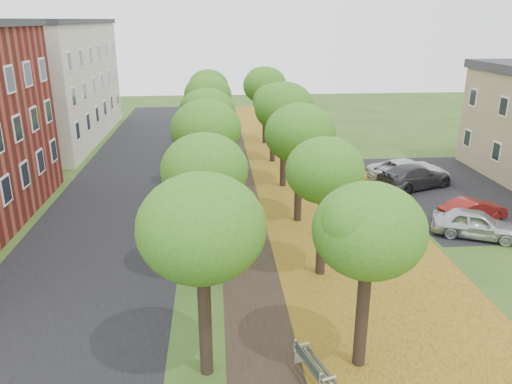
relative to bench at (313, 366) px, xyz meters
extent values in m
plane|color=#2D4C19|center=(-1.01, 0.61, -0.46)|extent=(120.00, 120.00, 0.00)
cube|color=black|center=(-8.51, 15.61, -0.45)|extent=(8.00, 70.00, 0.01)
cube|color=black|center=(-1.01, 15.61, -0.45)|extent=(3.20, 70.00, 0.01)
cube|color=#AD8D1F|center=(3.99, 15.61, -0.45)|extent=(7.50, 70.00, 0.01)
cube|color=black|center=(12.49, 16.61, -0.45)|extent=(9.00, 16.00, 0.01)
cylinder|color=black|center=(-3.21, 0.61, 1.39)|extent=(0.40, 0.40, 3.68)
ellipsoid|color=#346A16|center=(-3.21, 0.61, 4.34)|extent=(3.41, 3.41, 2.90)
cylinder|color=black|center=(-3.21, 6.61, 1.39)|extent=(0.40, 0.40, 3.68)
ellipsoid|color=#346A16|center=(-3.21, 6.61, 4.34)|extent=(3.41, 3.41, 2.90)
cylinder|color=black|center=(-3.21, 12.61, 1.39)|extent=(0.40, 0.40, 3.68)
ellipsoid|color=#346A16|center=(-3.21, 12.61, 4.34)|extent=(3.41, 3.41, 2.90)
cylinder|color=black|center=(-3.21, 18.61, 1.39)|extent=(0.40, 0.40, 3.68)
ellipsoid|color=#346A16|center=(-3.21, 18.61, 4.34)|extent=(3.41, 3.41, 2.90)
cylinder|color=black|center=(-3.21, 24.61, 1.39)|extent=(0.40, 0.40, 3.68)
ellipsoid|color=#346A16|center=(-3.21, 24.61, 4.34)|extent=(3.41, 3.41, 2.90)
cylinder|color=black|center=(-3.21, 30.61, 1.39)|extent=(0.40, 0.40, 3.68)
ellipsoid|color=#346A16|center=(-3.21, 30.61, 4.34)|extent=(3.41, 3.41, 2.90)
cylinder|color=black|center=(1.59, 0.61, 1.39)|extent=(0.40, 0.40, 3.68)
ellipsoid|color=#346A16|center=(1.59, 0.61, 4.34)|extent=(3.41, 3.41, 2.90)
cylinder|color=black|center=(1.59, 6.61, 1.39)|extent=(0.40, 0.40, 3.68)
ellipsoid|color=#346A16|center=(1.59, 6.61, 4.34)|extent=(3.41, 3.41, 2.90)
cylinder|color=black|center=(1.59, 12.61, 1.39)|extent=(0.40, 0.40, 3.68)
ellipsoid|color=#346A16|center=(1.59, 12.61, 4.34)|extent=(3.41, 3.41, 2.90)
cylinder|color=black|center=(1.59, 18.61, 1.39)|extent=(0.40, 0.40, 3.68)
ellipsoid|color=#346A16|center=(1.59, 18.61, 4.34)|extent=(3.41, 3.41, 2.90)
cylinder|color=black|center=(1.59, 24.61, 1.39)|extent=(0.40, 0.40, 3.68)
ellipsoid|color=#346A16|center=(1.59, 24.61, 4.34)|extent=(3.41, 3.41, 2.90)
cylinder|color=black|center=(1.59, 30.61, 1.39)|extent=(0.40, 0.40, 3.68)
ellipsoid|color=#346A16|center=(1.59, 30.61, 4.34)|extent=(3.41, 3.41, 2.90)
cube|color=beige|center=(-18.01, 33.61, 4.54)|extent=(10.00, 20.00, 10.00)
cube|color=#2D2D33|center=(-18.01, 33.61, 9.74)|extent=(10.30, 20.30, 0.40)
cube|color=#252E26|center=(0.06, 0.02, 0.01)|extent=(0.97, 1.91, 0.04)
cube|color=#252E26|center=(-0.20, -0.06, 0.29)|extent=(0.55, 1.79, 0.27)
cube|color=silver|center=(-0.17, 0.83, -0.22)|extent=(0.51, 0.20, 0.46)
cube|color=silver|center=(0.29, -0.79, 0.19)|extent=(0.46, 0.19, 0.04)
cube|color=silver|center=(-0.17, 0.83, 0.19)|extent=(0.46, 0.19, 0.04)
imported|color=#B6B7BB|center=(10.09, 9.70, 0.26)|extent=(4.50, 3.26, 1.43)
imported|color=maroon|center=(10.98, 11.69, 0.17)|extent=(4.01, 2.40, 1.25)
imported|color=#313136|center=(9.99, 17.47, 0.32)|extent=(5.73, 4.02, 1.54)
imported|color=silver|center=(10.11, 18.74, 0.31)|extent=(5.85, 3.47, 1.52)
camera|label=1|loc=(-2.76, -12.28, 9.90)|focal=35.00mm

